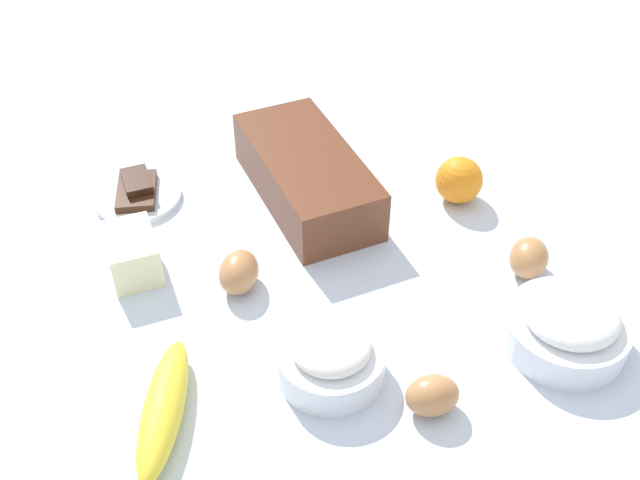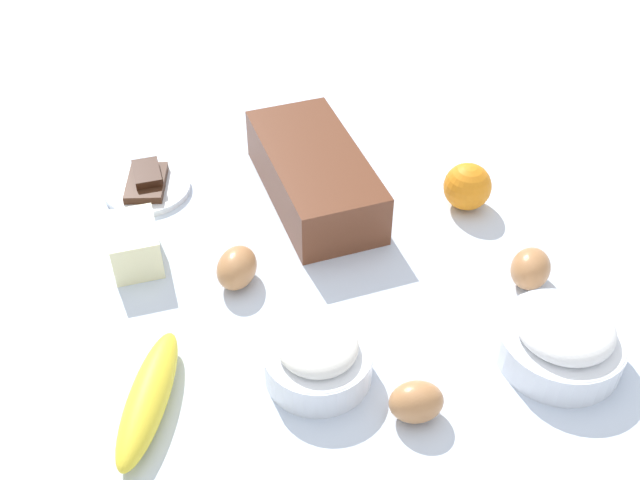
{
  "view_description": "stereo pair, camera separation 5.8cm",
  "coord_description": "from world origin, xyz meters",
  "px_view_note": "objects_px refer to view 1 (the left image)",
  "views": [
    {
      "loc": [
        -0.7,
        0.31,
        0.71
      ],
      "look_at": [
        0.0,
        0.0,
        0.04
      ],
      "focal_mm": 42.78,
      "sensor_mm": 36.0,
      "label": 1
    },
    {
      "loc": [
        -0.72,
        0.25,
        0.71
      ],
      "look_at": [
        0.0,
        0.0,
        0.04
      ],
      "focal_mm": 42.78,
      "sensor_mm": 36.0,
      "label": 2
    }
  ],
  "objects_px": {
    "sugar_bowl": "(568,325)",
    "loaf_pan": "(307,174)",
    "butter_block": "(132,254)",
    "orange_fruit": "(459,180)",
    "egg_near_butter": "(432,395)",
    "banana": "(164,408)",
    "egg_beside_bowl": "(238,271)",
    "flour_bowl": "(331,357)",
    "chocolate_plate": "(137,194)",
    "egg_loose": "(529,258)"
  },
  "relations": [
    {
      "from": "sugar_bowl",
      "to": "loaf_pan",
      "type": "bearing_deg",
      "value": 23.63
    },
    {
      "from": "sugar_bowl",
      "to": "butter_block",
      "type": "bearing_deg",
      "value": 52.93
    },
    {
      "from": "orange_fruit",
      "to": "egg_near_butter",
      "type": "bearing_deg",
      "value": 144.43
    },
    {
      "from": "loaf_pan",
      "to": "butter_block",
      "type": "distance_m",
      "value": 0.28
    },
    {
      "from": "banana",
      "to": "egg_beside_bowl",
      "type": "relative_size",
      "value": 2.76
    },
    {
      "from": "flour_bowl",
      "to": "banana",
      "type": "distance_m",
      "value": 0.19
    },
    {
      "from": "sugar_bowl",
      "to": "orange_fruit",
      "type": "relative_size",
      "value": 2.13
    },
    {
      "from": "egg_near_butter",
      "to": "butter_block",
      "type": "bearing_deg",
      "value": 35.22
    },
    {
      "from": "flour_bowl",
      "to": "banana",
      "type": "height_order",
      "value": "flour_bowl"
    },
    {
      "from": "loaf_pan",
      "to": "chocolate_plate",
      "type": "bearing_deg",
      "value": 67.82
    },
    {
      "from": "loaf_pan",
      "to": "egg_loose",
      "type": "relative_size",
      "value": 4.38
    },
    {
      "from": "banana",
      "to": "egg_beside_bowl",
      "type": "height_order",
      "value": "egg_beside_bowl"
    },
    {
      "from": "sugar_bowl",
      "to": "butter_block",
      "type": "xyz_separation_m",
      "value": [
        0.34,
        0.45,
        -0.0
      ]
    },
    {
      "from": "loaf_pan",
      "to": "sugar_bowl",
      "type": "xyz_separation_m",
      "value": [
        -0.39,
        -0.17,
        -0.01
      ]
    },
    {
      "from": "egg_beside_bowl",
      "to": "chocolate_plate",
      "type": "xyz_separation_m",
      "value": [
        0.24,
        0.08,
        -0.02
      ]
    },
    {
      "from": "egg_loose",
      "to": "orange_fruit",
      "type": "bearing_deg",
      "value": 0.8
    },
    {
      "from": "butter_block",
      "to": "chocolate_plate",
      "type": "bearing_deg",
      "value": -14.66
    },
    {
      "from": "egg_loose",
      "to": "sugar_bowl",
      "type": "bearing_deg",
      "value": 164.58
    },
    {
      "from": "flour_bowl",
      "to": "egg_loose",
      "type": "bearing_deg",
      "value": -80.28
    },
    {
      "from": "sugar_bowl",
      "to": "banana",
      "type": "height_order",
      "value": "sugar_bowl"
    },
    {
      "from": "loaf_pan",
      "to": "butter_block",
      "type": "relative_size",
      "value": 3.11
    },
    {
      "from": "banana",
      "to": "egg_loose",
      "type": "height_order",
      "value": "egg_loose"
    },
    {
      "from": "sugar_bowl",
      "to": "orange_fruit",
      "type": "bearing_deg",
      "value": -6.09
    },
    {
      "from": "sugar_bowl",
      "to": "egg_beside_bowl",
      "type": "xyz_separation_m",
      "value": [
        0.25,
        0.33,
        -0.01
      ]
    },
    {
      "from": "flour_bowl",
      "to": "egg_near_butter",
      "type": "height_order",
      "value": "flour_bowl"
    },
    {
      "from": "flour_bowl",
      "to": "sugar_bowl",
      "type": "relative_size",
      "value": 0.85
    },
    {
      "from": "egg_near_butter",
      "to": "egg_loose",
      "type": "distance_m",
      "value": 0.27
    },
    {
      "from": "orange_fruit",
      "to": "egg_beside_bowl",
      "type": "bearing_deg",
      "value": 97.1
    },
    {
      "from": "flour_bowl",
      "to": "banana",
      "type": "xyz_separation_m",
      "value": [
        0.02,
        0.19,
        -0.01
      ]
    },
    {
      "from": "egg_beside_bowl",
      "to": "egg_loose",
      "type": "height_order",
      "value": "same"
    },
    {
      "from": "egg_beside_bowl",
      "to": "butter_block",
      "type": "bearing_deg",
      "value": 54.94
    },
    {
      "from": "sugar_bowl",
      "to": "flour_bowl",
      "type": "bearing_deg",
      "value": 75.73
    },
    {
      "from": "loaf_pan",
      "to": "egg_near_butter",
      "type": "distance_m",
      "value": 0.41
    },
    {
      "from": "banana",
      "to": "egg_near_butter",
      "type": "relative_size",
      "value": 3.09
    },
    {
      "from": "flour_bowl",
      "to": "chocolate_plate",
      "type": "distance_m",
      "value": 0.44
    },
    {
      "from": "butter_block",
      "to": "egg_beside_bowl",
      "type": "distance_m",
      "value": 0.15
    },
    {
      "from": "egg_beside_bowl",
      "to": "sugar_bowl",
      "type": "bearing_deg",
      "value": -127.78
    },
    {
      "from": "loaf_pan",
      "to": "orange_fruit",
      "type": "distance_m",
      "value": 0.23
    },
    {
      "from": "banana",
      "to": "egg_near_butter",
      "type": "distance_m",
      "value": 0.3
    },
    {
      "from": "egg_near_butter",
      "to": "orange_fruit",
      "type": "bearing_deg",
      "value": -35.57
    },
    {
      "from": "loaf_pan",
      "to": "sugar_bowl",
      "type": "bearing_deg",
      "value": -156.22
    },
    {
      "from": "egg_near_butter",
      "to": "chocolate_plate",
      "type": "distance_m",
      "value": 0.55
    },
    {
      "from": "egg_near_butter",
      "to": "chocolate_plate",
      "type": "relative_size",
      "value": 0.47
    },
    {
      "from": "loaf_pan",
      "to": "orange_fruit",
      "type": "xyz_separation_m",
      "value": [
        -0.09,
        -0.2,
        -0.01
      ]
    },
    {
      "from": "butter_block",
      "to": "egg_beside_bowl",
      "type": "bearing_deg",
      "value": -125.06
    },
    {
      "from": "loaf_pan",
      "to": "egg_loose",
      "type": "height_order",
      "value": "loaf_pan"
    },
    {
      "from": "flour_bowl",
      "to": "orange_fruit",
      "type": "height_order",
      "value": "orange_fruit"
    },
    {
      "from": "egg_beside_bowl",
      "to": "egg_loose",
      "type": "xyz_separation_m",
      "value": [
        -0.13,
        -0.36,
        0.0
      ]
    },
    {
      "from": "loaf_pan",
      "to": "butter_block",
      "type": "xyz_separation_m",
      "value": [
        -0.06,
        0.27,
        -0.01
      ]
    },
    {
      "from": "egg_loose",
      "to": "chocolate_plate",
      "type": "relative_size",
      "value": 0.49
    }
  ]
}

